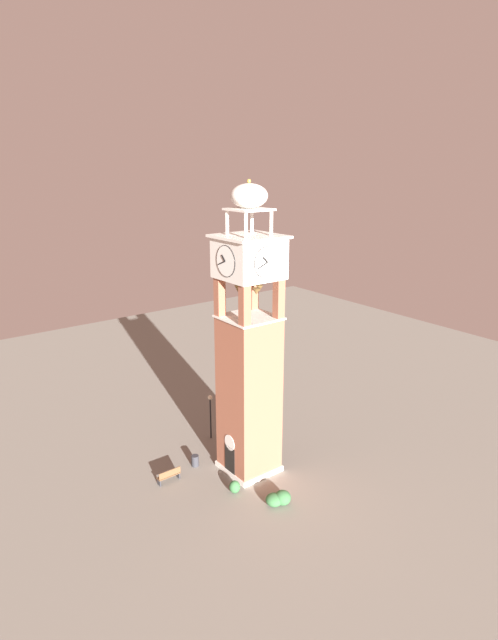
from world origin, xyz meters
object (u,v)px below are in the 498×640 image
trash_bin (195,461)px  lamp_post (210,408)px  clock_tower (249,359)px  park_bench (169,475)px

trash_bin → lamp_post: bearing=130.5°
clock_tower → trash_bin: clock_tower is taller
park_bench → clock_tower: bearing=70.2°
lamp_post → trash_bin: size_ratio=4.52×
clock_tower → lamp_post: (-5.09, 0.16, -5.63)m
lamp_post → trash_bin: (2.59, -3.02, -2.13)m
park_bench → trash_bin: (-0.61, 2.40, -0.08)m
park_bench → lamp_post: (-3.19, 5.43, 2.05)m
park_bench → lamp_post: lamp_post is taller
clock_tower → lamp_post: bearing=178.2°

